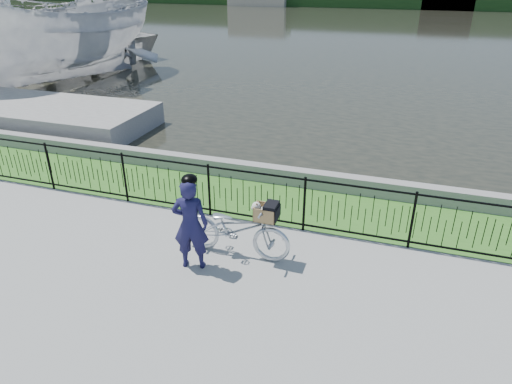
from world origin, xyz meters
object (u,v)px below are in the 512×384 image
(cyclist, at_px, (190,223))
(bicycle_rig, at_px, (236,228))
(dock, at_px, (10,111))
(boat_far, at_px, (58,47))
(boat_near, at_px, (64,35))

(cyclist, bearing_deg, bicycle_rig, 43.88)
(dock, height_order, cyclist, cyclist)
(cyclist, relative_size, boat_far, 0.14)
(dock, relative_size, cyclist, 5.79)
(boat_near, relative_size, boat_far, 0.88)
(boat_far, bearing_deg, cyclist, -44.47)
(boat_near, bearing_deg, dock, -73.30)
(boat_near, distance_m, boat_far, 4.21)
(bicycle_rig, relative_size, boat_far, 0.16)
(dock, relative_size, bicycle_rig, 4.97)
(cyclist, xyz_separation_m, boat_far, (-13.90, 13.64, 0.21))
(bicycle_rig, relative_size, boat_near, 0.19)
(dock, distance_m, cyclist, 11.03)
(bicycle_rig, xyz_separation_m, cyclist, (-0.60, -0.58, 0.32))
(dock, xyz_separation_m, boat_near, (-1.53, 5.11, 1.76))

